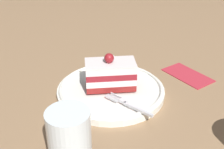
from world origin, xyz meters
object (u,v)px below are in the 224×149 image
object	(u,v)px
whipped_cream_dollop	(111,62)
folded_napkin	(188,75)
dessert_plate	(112,91)
fork	(127,104)
cake_slice	(111,75)
drink_glass_near	(70,141)

from	to	relation	value
whipped_cream_dollop	folded_napkin	size ratio (longest dim) A/B	0.29
dessert_plate	fork	size ratio (longest dim) A/B	2.14
cake_slice	whipped_cream_dollop	distance (m)	0.08
whipped_cream_dollop	cake_slice	bearing A→B (deg)	56.80
drink_glass_near	fork	bearing A→B (deg)	-160.34
fork	folded_napkin	size ratio (longest dim) A/B	0.92
cake_slice	dessert_plate	bearing A→B (deg)	150.71
cake_slice	drink_glass_near	distance (m)	0.20
folded_napkin	drink_glass_near	bearing A→B (deg)	14.61
fork	cake_slice	bearing A→B (deg)	-99.86
fork	dessert_plate	bearing A→B (deg)	-100.64
drink_glass_near	cake_slice	bearing A→B (deg)	-141.90
drink_glass_near	folded_napkin	distance (m)	0.37
drink_glass_near	folded_napkin	size ratio (longest dim) A/B	0.83
fork	drink_glass_near	distance (m)	0.16
cake_slice	folded_napkin	distance (m)	0.20
dessert_plate	whipped_cream_dollop	size ratio (longest dim) A/B	6.76
whipped_cream_dollop	drink_glass_near	size ratio (longest dim) A/B	0.35
cake_slice	whipped_cream_dollop	world-z (taller)	cake_slice
cake_slice	drink_glass_near	bearing A→B (deg)	38.10
dessert_plate	fork	bearing A→B (deg)	79.36
dessert_plate	fork	xyz separation A→B (m)	(0.01, 0.07, 0.01)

